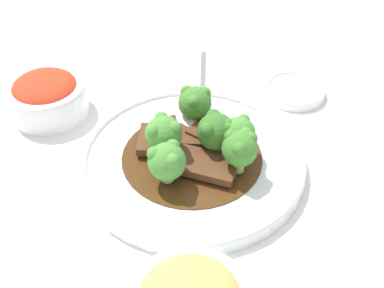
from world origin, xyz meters
TOP-DOWN VIEW (x-y plane):
  - ground_plane at (0.00, 0.00)m, footprint 4.00×4.00m
  - main_plate at (0.00, 0.00)m, footprint 0.25×0.25m
  - beef_strip_0 at (0.02, 0.02)m, footprint 0.05×0.08m
  - beef_strip_1 at (-0.02, -0.01)m, footprint 0.04×0.05m
  - beef_strip_2 at (-0.04, 0.01)m, footprint 0.05×0.05m
  - beef_strip_3 at (-0.01, -0.05)m, footprint 0.05×0.03m
  - broccoli_floret_0 at (0.02, 0.05)m, footprint 0.04×0.04m
  - broccoli_floret_1 at (0.04, -0.02)m, footprint 0.04×0.04m
  - broccoli_floret_2 at (0.01, -0.03)m, footprint 0.04×0.04m
  - broccoli_floret_3 at (-0.06, -0.01)m, footprint 0.04×0.04m
  - broccoli_floret_4 at (-0.01, 0.05)m, footprint 0.04×0.04m
  - broccoli_floret_5 at (-0.01, 0.02)m, footprint 0.04×0.04m
  - serving_spoon at (-0.08, -0.01)m, footprint 0.22×0.05m
  - side_bowl_kimchi at (-0.07, -0.19)m, footprint 0.10×0.10m
  - sauce_dish at (-0.16, 0.11)m, footprint 0.08×0.08m

SIDE VIEW (x-z plane):
  - ground_plane at x=0.00m, z-range 0.00..0.00m
  - sauce_dish at x=-0.16m, z-range 0.00..0.01m
  - main_plate at x=0.00m, z-range 0.00..0.02m
  - beef_strip_3 at x=-0.01m, z-range 0.02..0.03m
  - beef_strip_0 at x=0.02m, z-range 0.02..0.03m
  - beef_strip_1 at x=-0.02m, z-range 0.02..0.03m
  - side_bowl_kimchi at x=-0.07m, z-range 0.00..0.05m
  - serving_spoon at x=-0.08m, z-range 0.02..0.03m
  - beef_strip_2 at x=-0.04m, z-range 0.02..0.03m
  - broccoli_floret_5 at x=-0.01m, z-range 0.02..0.07m
  - broccoli_floret_1 at x=0.04m, z-range 0.02..0.07m
  - broccoli_floret_4 at x=-0.01m, z-range 0.02..0.07m
  - broccoli_floret_3 at x=-0.06m, z-range 0.02..0.07m
  - broccoli_floret_0 at x=0.02m, z-range 0.03..0.08m
  - broccoli_floret_2 at x=0.01m, z-range 0.03..0.08m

